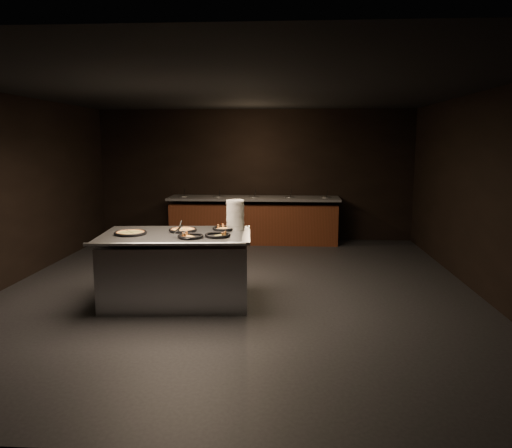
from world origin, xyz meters
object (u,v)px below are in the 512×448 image
object	(u,v)px
plate_stack	(235,215)
serving_counter	(177,269)
pan_cheese_whole	(183,230)
pan_veggie_whole	(130,233)

from	to	relation	value
plate_stack	serving_counter	bearing A→B (deg)	-155.12
plate_stack	pan_cheese_whole	bearing A→B (deg)	-165.42
pan_veggie_whole	pan_cheese_whole	bearing A→B (deg)	22.72
pan_veggie_whole	pan_cheese_whole	size ratio (longest dim) A/B	1.12
pan_cheese_whole	serving_counter	bearing A→B (deg)	-108.51
serving_counter	pan_cheese_whole	size ratio (longest dim) A/B	5.36
pan_veggie_whole	pan_cheese_whole	world-z (taller)	same
plate_stack	pan_cheese_whole	xyz separation A→B (m)	(-0.71, -0.18, -0.19)
plate_stack	pan_cheese_whole	world-z (taller)	plate_stack
serving_counter	plate_stack	world-z (taller)	plate_stack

